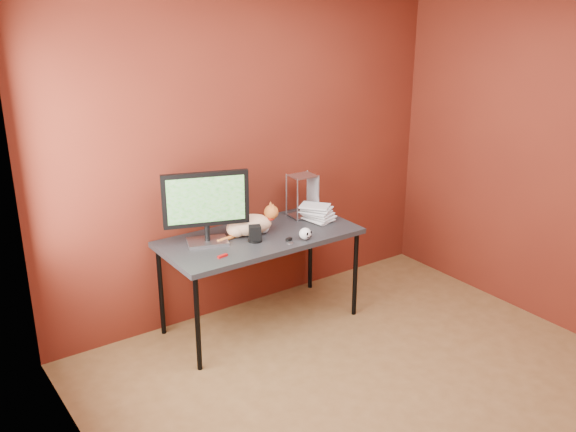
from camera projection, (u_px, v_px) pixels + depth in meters
room at (411, 188)px, 3.61m from camera, size 3.52×3.52×2.61m
desk at (260, 241)px, 4.84m from camera, size 1.50×0.70×0.75m
monitor at (206, 204)px, 4.58m from camera, size 0.60×0.28×0.54m
cat at (250, 225)px, 4.81m from camera, size 0.51×0.26×0.24m
skull_mug at (305, 234)px, 4.73m from camera, size 0.09×0.09×0.09m
speaker at (255, 234)px, 4.69m from camera, size 0.11×0.11×0.12m
book_stack at (312, 138)px, 4.85m from camera, size 0.27×0.28×1.37m
wire_rack at (302, 195)px, 5.17m from camera, size 0.21×0.18×0.35m
pocket_knife at (223, 256)px, 4.44m from camera, size 0.08×0.03×0.02m
black_gadget at (289, 239)px, 4.72m from camera, size 0.05×0.04×0.02m
washer at (290, 243)px, 4.68m from camera, size 0.05×0.05×0.00m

